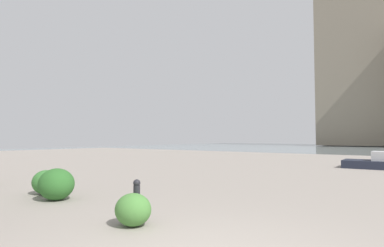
% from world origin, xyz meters
% --- Properties ---
extents(building_slab, '(12.92, 10.14, 33.72)m').
position_xyz_m(building_slab, '(7.67, -65.18, 16.86)').
color(building_slab, gray).
rests_on(building_slab, ground).
extents(bollard_near, '(0.13, 0.13, 0.73)m').
position_xyz_m(bollard_near, '(2.21, -0.96, 0.38)').
color(bollard_near, '#232328').
rests_on(bollard_near, ground).
extents(shrub_round, '(0.64, 0.58, 0.54)m').
position_xyz_m(shrub_round, '(2.02, -0.70, 0.27)').
color(shrub_round, '#477F38').
rests_on(shrub_round, ground).
extents(shrub_wide, '(0.74, 0.66, 0.63)m').
position_xyz_m(shrub_wide, '(6.04, -1.34, 0.31)').
color(shrub_wide, '#387533').
rests_on(shrub_wide, ground).
extents(shrub_tall, '(0.88, 0.79, 0.75)m').
position_xyz_m(shrub_tall, '(5.09, -1.09, 0.37)').
color(shrub_tall, '#2D6628').
rests_on(shrub_tall, ground).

